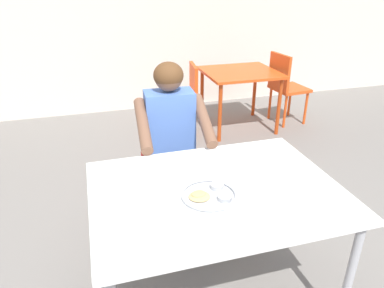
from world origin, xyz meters
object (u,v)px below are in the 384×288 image
chair_foreground (168,149)px  diner_foreground (172,135)px  table_background_red (240,79)px  chair_red_right (285,84)px  table_foreground (216,198)px  thali_tray (210,195)px  chair_red_left (185,94)px

chair_foreground → diner_foreground: diner_foreground is taller
chair_foreground → table_background_red: chair_foreground is taller
chair_foreground → table_background_red: 1.82m
table_background_red → chair_red_right: size_ratio=0.96×
table_foreground → thali_tray: thali_tray is taller
thali_tray → chair_foreground: size_ratio=0.32×
thali_tray → chair_red_right: 3.01m
thali_tray → chair_foreground: bearing=89.7°
diner_foreground → chair_red_right: bearing=41.6°
table_foreground → table_background_red: 2.60m
table_foreground → diner_foreground: bearing=94.7°
chair_foreground → chair_red_left: (0.52, 1.39, -0.03)m
diner_foreground → table_background_red: 2.00m
chair_red_left → table_foreground: bearing=-101.2°
table_foreground → chair_red_right: 2.92m
thali_tray → chair_red_right: size_ratio=0.32×
table_foreground → chair_red_right: (1.75, 2.34, -0.16)m
thali_tray → diner_foreground: 0.80m
table_foreground → table_background_red: size_ratio=1.52×
thali_tray → chair_red_left: 2.48m
chair_foreground → chair_red_right: bearing=37.6°
chair_foreground → chair_red_left: chair_foreground is taller
chair_red_left → thali_tray: bearing=-102.2°
thali_tray → diner_foreground: (-0.00, 0.80, -0.02)m
table_foreground → chair_foreground: 0.97m
thali_tray → table_foreground: bearing=48.8°
table_foreground → thali_tray: size_ratio=4.60×
table_foreground → chair_red_right: chair_red_right is taller
chair_red_left → chair_red_right: (1.28, -0.01, 0.03)m
table_foreground → thali_tray: (-0.06, -0.06, 0.07)m
table_foreground → diner_foreground: (-0.06, 0.74, 0.06)m
thali_tray → chair_foreground: 1.05m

